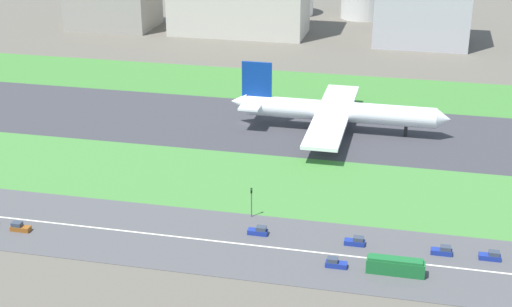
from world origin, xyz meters
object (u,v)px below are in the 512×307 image
Objects in this scene: car_3 at (259,231)px; terminal_building at (113,0)px; car_2 at (20,227)px; traffic_light at (251,200)px; car_0 at (356,241)px; car_5 at (491,256)px; airliner at (334,111)px; car_1 at (443,251)px; fuel_tank_centre at (363,1)px; bus_0 at (395,266)px; car_4 at (335,263)px.

terminal_building is at bearing 120.93° from car_3.
car_2 is 0.61× the size of traffic_light.
car_0 is 0.12× the size of terminal_building.
airliner is at bearing 121.47° from car_5.
car_1 is at bearing -64.88° from airliner.
car_3 is 0.21× the size of fuel_tank_centre.
fuel_tank_centre is (53.14, 237.00, 7.13)m from car_2.
terminal_building is at bearing -54.04° from bus_0.
car_5 is 0.12× the size of terminal_building.
car_4 is 0.21× the size of fuel_tank_centre.
bus_0 is (30.22, -10.00, 0.90)m from car_3.
bus_0 reaches higher than car_1.
car_0 is at bearing -17.90° from traffic_light.
fuel_tank_centre is (4.45, 219.01, 3.76)m from traffic_light.
car_3 and car_0 have the same top height.
car_0 is at bearing -78.62° from airliner.
car_1 and car_2 have the same top height.
terminal_building is at bearing 129.22° from car_1.
car_2 is (-101.38, -10.00, 0.00)m from car_5.
terminal_building reaches higher than fuel_tank_centre.
airliner reaches higher than car_5.
terminal_building is at bearing -73.49° from car_2.
car_1 is 92.19m from car_2.
car_2 is at bearing -174.37° from car_5.
car_4 is (-3.11, -10.00, 0.00)m from car_0.
car_3 is at bearing -18.31° from bus_0.
bus_0 is 1.61× the size of traffic_light.
car_5 is 1.00× the size of car_4.
bus_0 is at bearing -48.19° from car_0.
car_1 is 23.53m from car_4.
airliner is at bearing -82.28° from car_4.
airliner reaches higher than car_2.
traffic_light reaches higher than car_5.
traffic_light is 0.19× the size of terminal_building.
terminal_building is (-130.34, 182.00, 11.47)m from car_0.
car_0 is at bearing -107.26° from car_4.
car_1 and car_5 have the same top height.
car_5 is 0.21× the size of fuel_tank_centre.
car_5 is (18.99, 10.00, -0.90)m from bus_0.
car_3 is 1.00× the size of car_0.
fuel_tank_centre reaches higher than bus_0.
car_2 is at bearing -102.64° from fuel_tank_centre.
airliner is 14.77× the size of car_1.
bus_0 is 237.44m from terminal_building.
car_2 is at bearing -159.72° from traffic_light.
fuel_tank_centre is at bearing 102.00° from car_5.
car_5 is 53.40m from traffic_light.
fuel_tank_centre is (-17.20, 237.00, 7.13)m from car_4.
car_4 is 70.34m from car_2.
car_3 is 0.38× the size of bus_0.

